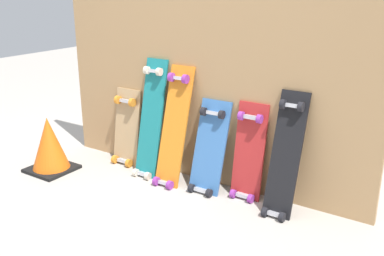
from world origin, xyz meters
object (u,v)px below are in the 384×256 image
(skateboard_orange, at_px, (173,131))
(skateboard_black, at_px, (285,160))
(skateboard_blue, at_px, (209,152))
(traffic_cone, at_px, (49,145))
(skateboard_teal, at_px, (150,123))
(skateboard_natural, at_px, (126,131))
(skateboard_red, at_px, (248,156))

(skateboard_orange, bearing_deg, skateboard_black, 0.66)
(skateboard_blue, xyz_separation_m, traffic_cone, (-1.16, -0.39, -0.07))
(skateboard_black, relative_size, traffic_cone, 1.96)
(skateboard_orange, bearing_deg, skateboard_teal, 174.28)
(skateboard_teal, xyz_separation_m, skateboard_black, (1.04, -0.01, -0.05))
(skateboard_natural, relative_size, skateboard_black, 0.79)
(skateboard_red, bearing_deg, skateboard_blue, -170.16)
(skateboard_orange, distance_m, skateboard_red, 0.56)
(skateboard_natural, xyz_separation_m, skateboard_orange, (0.51, -0.07, 0.11))
(skateboard_teal, bearing_deg, skateboard_orange, -5.72)
(skateboard_blue, distance_m, traffic_cone, 1.22)
(skateboard_teal, relative_size, skateboard_black, 1.12)
(skateboard_natural, height_order, skateboard_red, skateboard_red)
(skateboard_blue, bearing_deg, traffic_cone, -161.45)
(skateboard_natural, relative_size, skateboard_orange, 0.73)
(skateboard_black, bearing_deg, skateboard_red, 167.15)
(skateboard_black, distance_m, traffic_cone, 1.75)
(skateboard_natural, bearing_deg, skateboard_red, -0.09)
(skateboard_natural, height_order, skateboard_orange, skateboard_orange)
(skateboard_teal, relative_size, traffic_cone, 2.19)
(skateboard_natural, bearing_deg, skateboard_orange, -8.22)
(skateboard_blue, height_order, skateboard_red, skateboard_red)
(skateboard_teal, distance_m, skateboard_blue, 0.51)
(skateboard_orange, height_order, skateboard_black, skateboard_orange)
(skateboard_teal, bearing_deg, skateboard_black, -0.70)
(skateboard_orange, xyz_separation_m, skateboard_black, (0.82, 0.01, -0.04))
(skateboard_black, bearing_deg, skateboard_natural, 177.25)
(traffic_cone, bearing_deg, skateboard_blue, 18.55)
(skateboard_orange, relative_size, skateboard_blue, 1.29)
(skateboard_blue, bearing_deg, skateboard_natural, 176.42)
(skateboard_red, relative_size, skateboard_black, 0.86)
(skateboard_natural, distance_m, skateboard_black, 1.33)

